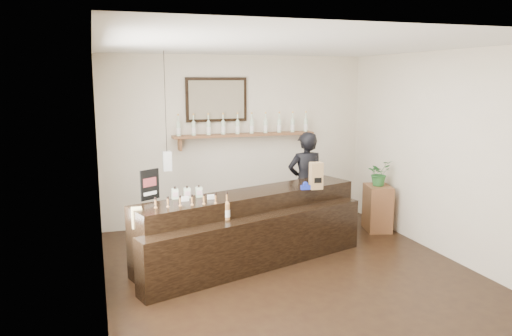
{
  "coord_description": "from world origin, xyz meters",
  "views": [
    {
      "loc": [
        -2.27,
        -5.53,
        2.43
      ],
      "look_at": [
        -0.25,
        0.7,
        1.24
      ],
      "focal_mm": 35.0,
      "sensor_mm": 36.0,
      "label": 1
    }
  ],
  "objects": [
    {
      "name": "tape_dispenser",
      "position": [
        0.44,
        0.62,
        0.96
      ],
      "size": [
        0.14,
        0.06,
        0.11
      ],
      "color": "#192BB0",
      "rests_on": "counter"
    },
    {
      "name": "shopkeeper",
      "position": [
        0.85,
        1.55,
        0.91
      ],
      "size": [
        0.68,
        0.46,
        1.82
      ],
      "primitive_type": "imported",
      "rotation": [
        0.0,
        0.0,
        3.11
      ],
      "color": "black",
      "rests_on": "ground"
    },
    {
      "name": "counter",
      "position": [
        -0.34,
        0.58,
        0.43
      ],
      "size": [
        3.3,
        1.86,
        1.07
      ],
      "color": "black",
      "rests_on": "ground"
    },
    {
      "name": "potted_plant",
      "position": [
        2.0,
        1.27,
        0.94
      ],
      "size": [
        0.43,
        0.4,
        0.4
      ],
      "primitive_type": "imported",
      "rotation": [
        0.0,
        0.0,
        0.26
      ],
      "color": "#28652B",
      "rests_on": "side_cabinet"
    },
    {
      "name": "side_cabinet",
      "position": [
        2.0,
        1.27,
        0.37
      ],
      "size": [
        0.48,
        0.58,
        0.74
      ],
      "color": "brown",
      "rests_on": "ground"
    },
    {
      "name": "paper_bag",
      "position": [
        0.6,
        0.61,
        1.1
      ],
      "size": [
        0.18,
        0.14,
        0.37
      ],
      "color": "olive",
      "rests_on": "counter"
    },
    {
      "name": "room_shell",
      "position": [
        0.0,
        0.0,
        1.7
      ],
      "size": [
        5.0,
        5.0,
        5.0
      ],
      "color": "beige",
      "rests_on": "ground"
    },
    {
      "name": "back_wall_decor",
      "position": [
        -0.16,
        2.37,
        1.76
      ],
      "size": [
        2.66,
        0.96,
        1.69
      ],
      "color": "brown",
      "rests_on": "ground"
    },
    {
      "name": "promo_sign",
      "position": [
        -1.65,
        0.7,
        1.11
      ],
      "size": [
        0.25,
        0.16,
        0.39
      ],
      "color": "black",
      "rests_on": "counter"
    },
    {
      "name": "ground",
      "position": [
        0.0,
        0.0,
        0.0
      ],
      "size": [
        5.0,
        5.0,
        0.0
      ],
      "primitive_type": "plane",
      "color": "black",
      "rests_on": "ground"
    }
  ]
}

